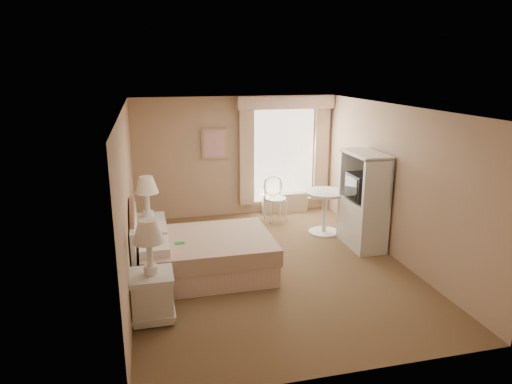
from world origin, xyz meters
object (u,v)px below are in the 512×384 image
object	(u,v)px
bed	(199,254)
round_table	(325,205)
armoire	(363,208)
nightstand_near	(152,283)
nightstand_far	(149,225)
cafe_chair	(275,195)

from	to	relation	value
bed	round_table	distance (m)	2.83
bed	round_table	bearing A→B (deg)	26.03
armoire	round_table	bearing A→B (deg)	118.86
nightstand_near	armoire	world-z (taller)	armoire
nightstand_near	nightstand_far	size ratio (longest dim) A/B	0.99
bed	cafe_chair	size ratio (longest dim) A/B	2.28
nightstand_near	cafe_chair	distance (m)	4.24
bed	armoire	bearing A→B (deg)	9.61
nightstand_near	cafe_chair	bearing A→B (deg)	53.16
nightstand_far	armoire	bearing A→B (deg)	-8.84
nightstand_near	armoire	size ratio (longest dim) A/B	0.77
armoire	bed	bearing A→B (deg)	-170.39
bed	armoire	size ratio (longest dim) A/B	1.23
nightstand_far	armoire	size ratio (longest dim) A/B	0.78
bed	cafe_chair	xyz separation A→B (m)	(1.83, 2.25, 0.19)
bed	nightstand_far	xyz separation A→B (m)	(-0.71, 1.07, 0.16)
bed	nightstand_near	xyz separation A→B (m)	(-0.71, -1.15, 0.16)
nightstand_far	armoire	distance (m)	3.70
nightstand_far	cafe_chair	xyz separation A→B (m)	(2.54, 1.18, 0.03)
nightstand_near	round_table	distance (m)	4.03
nightstand_far	armoire	world-z (taller)	armoire
round_table	armoire	size ratio (longest dim) A/B	0.49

